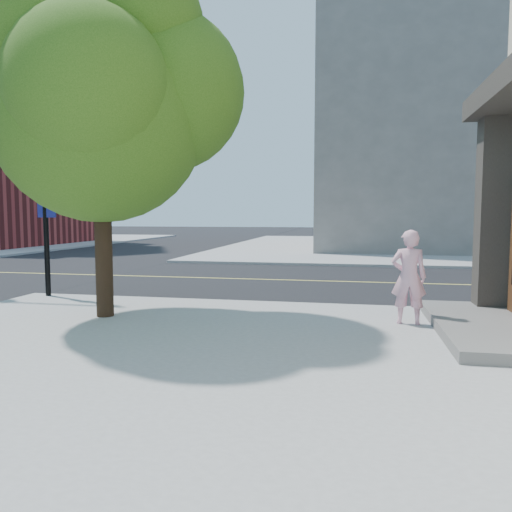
# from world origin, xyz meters

# --- Properties ---
(ground) EXTENTS (140.00, 140.00, 0.00)m
(ground) POSITION_xyz_m (0.00, 0.00, 0.00)
(ground) COLOR black
(ground) RESTS_ON ground
(road_ew) EXTENTS (140.00, 9.00, 0.01)m
(road_ew) POSITION_xyz_m (0.00, 4.50, 0.01)
(road_ew) COLOR black
(road_ew) RESTS_ON ground
(sidewalk_ne) EXTENTS (29.00, 25.00, 0.12)m
(sidewalk_ne) POSITION_xyz_m (13.50, 21.50, 0.06)
(sidewalk_ne) COLOR #9A9A9A
(sidewalk_ne) RESTS_ON ground
(filler_ne) EXTENTS (18.00, 16.00, 14.00)m
(filler_ne) POSITION_xyz_m (14.00, 22.00, 7.12)
(filler_ne) COLOR slate
(filler_ne) RESTS_ON sidewalk_ne
(man_on_phone) EXTENTS (0.65, 0.45, 1.73)m
(man_on_phone) POSITION_xyz_m (7.99, -1.78, 0.99)
(man_on_phone) COLOR #F1ACC3
(man_on_phone) RESTS_ON sidewalk_se
(street_tree) EXTENTS (5.08, 4.61, 6.74)m
(street_tree) POSITION_xyz_m (2.30, -2.23, 4.47)
(street_tree) COLOR black
(street_tree) RESTS_ON sidewalk_se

